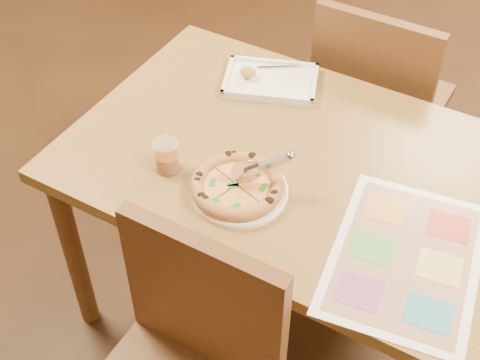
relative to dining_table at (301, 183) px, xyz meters
The scene contains 9 objects.
dining_table is the anchor object (origin of this frame).
chair_near 0.61m from the dining_table, 90.00° to the right, with size 0.42×0.42×0.47m.
chair_far 0.61m from the dining_table, 90.00° to the left, with size 0.42×0.42×0.47m.
plate 0.23m from the dining_table, 113.88° to the right, with size 0.25×0.25×0.01m, color white.
pizza 0.24m from the dining_table, 115.76° to the right, with size 0.25×0.25×0.04m.
pizza_cutter 0.23m from the dining_table, 107.02° to the right, with size 0.13×0.10×0.09m.
appetizer_tray 0.37m from the dining_table, 133.41° to the left, with size 0.33×0.28×0.05m.
glass_tumbler 0.39m from the dining_table, 145.34° to the right, with size 0.07×0.07×0.09m.
menu 0.42m from the dining_table, 26.81° to the right, with size 0.34×0.48×0.01m, color white.
Camera 1 is at (0.52, -1.25, 1.98)m, focal length 50.00 mm.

